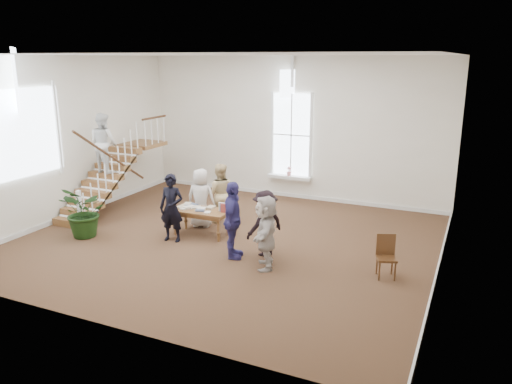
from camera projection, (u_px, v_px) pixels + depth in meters
The scene contains 12 objects.
ground at pixel (228, 240), 12.50m from camera, with size 10.00×10.00×0.00m, color #42261A.
room_shell at pixel (290, 185), 16.25m from camera, with size 10.49×10.00×10.00m.
staircase at pixel (106, 158), 14.47m from camera, with size 1.10×4.10×2.92m.
library_table at pixel (200, 212), 12.76m from camera, with size 1.46×0.76×0.74m.
police_officer at pixel (172, 208), 12.28m from camera, with size 0.62×0.41×1.70m, color black.
elderly_woman at pixel (201, 198), 13.36m from camera, with size 0.78×0.51×1.60m, color beige.
person_yellow at pixel (220, 193), 13.67m from camera, with size 0.81×0.63×1.66m, color #DABF88.
woman_cluster_a at pixel (233, 220), 11.21m from camera, with size 1.05×0.44×1.79m, color navy.
woman_cluster_b at pixel (265, 223), 11.40m from camera, with size 1.00×0.57×1.54m, color black.
woman_cluster_c at pixel (266, 232), 10.70m from camera, with size 1.51×0.48×1.62m, color beige.
floor_plant at pixel (85, 212), 12.58m from camera, with size 1.19×1.04×1.33m, color black.
side_chair at pixel (386, 254), 10.35m from camera, with size 0.50×0.50×0.90m.
Camera 1 is at (5.50, -10.40, 4.44)m, focal length 35.00 mm.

